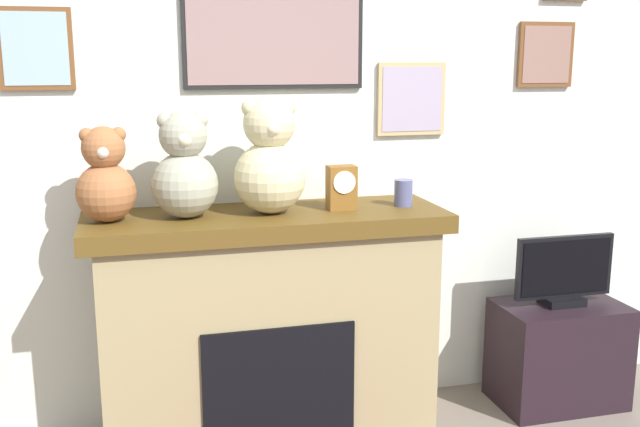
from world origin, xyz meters
TOP-DOWN VIEW (x-y plane):
  - back_wall at (0.01, 2.00)m, footprint 5.20×0.15m
  - fireplace at (0.07, 1.68)m, footprint 1.59×0.57m
  - tv_stand at (1.57, 1.64)m, footprint 0.63×0.40m
  - television at (1.57, 1.64)m, footprint 0.52×0.14m
  - candle_jar at (0.71, 1.67)m, footprint 0.08×0.08m
  - mantel_clock at (0.42, 1.66)m, footprint 0.13×0.09m
  - teddy_bear_brown at (-0.60, 1.67)m, footprint 0.25×0.25m
  - teddy_bear_tan at (-0.28, 1.67)m, footprint 0.28×0.28m
  - teddy_bear_grey at (0.09, 1.67)m, footprint 0.31×0.31m

SIDE VIEW (x-z plane):
  - tv_stand at x=1.57m, z-range 0.00..0.53m
  - fireplace at x=0.07m, z-range 0.01..1.08m
  - television at x=1.57m, z-range 0.52..0.87m
  - candle_jar at x=0.71m, z-range 1.07..1.20m
  - mantel_clock at x=0.42m, z-range 1.08..1.27m
  - teddy_bear_brown at x=-0.60m, z-range 1.05..1.45m
  - teddy_bear_tan at x=-0.28m, z-range 1.05..1.51m
  - teddy_bear_grey at x=0.09m, z-range 1.05..1.56m
  - back_wall at x=0.01m, z-range 0.01..2.61m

